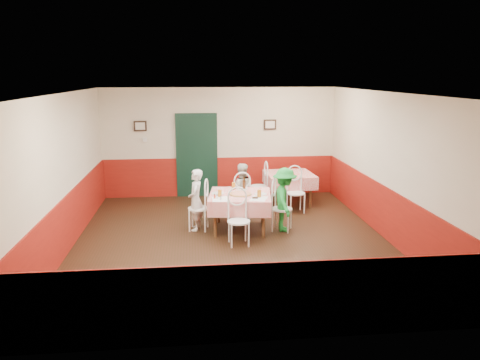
{
  "coord_description": "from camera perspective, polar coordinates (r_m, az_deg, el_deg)",
  "views": [
    {
      "loc": [
        -0.74,
        -8.48,
        3.13
      ],
      "look_at": [
        0.22,
        0.61,
        1.05
      ],
      "focal_mm": 35.0,
      "sensor_mm": 36.0,
      "label": 1
    }
  ],
  "objects": [
    {
      "name": "diner_right",
      "position": [
        9.48,
        5.45,
        -2.39
      ],
      "size": [
        0.55,
        0.88,
        1.3
      ],
      "primitive_type": "imported",
      "rotation": [
        0.0,
        0.0,
        1.49
      ],
      "color": "gray",
      "rests_on": "ground"
    },
    {
      "name": "menu_left",
      "position": [
        9.06,
        -2.46,
        -2.34
      ],
      "size": [
        0.3,
        0.4,
        0.0
      ],
      "primitive_type": "cube",
      "rotation": [
        0.0,
        0.0,
        0.01
      ],
      "color": "white",
      "rests_on": "main_table"
    },
    {
      "name": "door",
      "position": [
        12.11,
        -5.28,
        2.88
      ],
      "size": [
        0.96,
        0.06,
        2.1
      ],
      "primitive_type": "cube",
      "color": "black",
      "rests_on": "ground"
    },
    {
      "name": "thermostat",
      "position": [
        12.1,
        -11.52,
        4.82
      ],
      "size": [
        0.1,
        0.03,
        0.1
      ],
      "primitive_type": "cube",
      "color": "white",
      "rests_on": "back_wall"
    },
    {
      "name": "plate_far",
      "position": [
        9.84,
        0.24,
        -1.07
      ],
      "size": [
        0.28,
        0.28,
        0.01
      ],
      "primitive_type": "cylinder",
      "rotation": [
        0.0,
        0.0,
        -0.13
      ],
      "color": "white",
      "rests_on": "main_table"
    },
    {
      "name": "chair_second_a",
      "position": [
        11.4,
        2.33,
        -0.79
      ],
      "size": [
        0.44,
        0.44,
        0.9
      ],
      "primitive_type": null,
      "rotation": [
        0.0,
        0.0,
        -1.52
      ],
      "color": "white",
      "rests_on": "ground"
    },
    {
      "name": "wainscot_back",
      "position": [
        12.27,
        -2.43,
        0.44
      ],
      "size": [
        6.0,
        0.03,
        1.0
      ],
      "primitive_type": "cube",
      "color": "maroon",
      "rests_on": "ground"
    },
    {
      "name": "chair_far",
      "position": [
        10.34,
        0.13,
        -2.2
      ],
      "size": [
        0.44,
        0.44,
        0.9
      ],
      "primitive_type": null,
      "rotation": [
        0.0,
        0.0,
        3.18
      ],
      "color": "white",
      "rests_on": "ground"
    },
    {
      "name": "right_wall",
      "position": [
        9.43,
        17.47,
        1.66
      ],
      "size": [
        0.1,
        7.0,
        2.8
      ],
      "primitive_type": "cube",
      "color": "beige",
      "rests_on": "ground"
    },
    {
      "name": "shaker_b",
      "position": [
        8.98,
        -2.36,
        -2.2
      ],
      "size": [
        0.04,
        0.04,
        0.09
      ],
      "primitive_type": "cylinder",
      "rotation": [
        0.0,
        0.0,
        -0.13
      ],
      "color": "silver",
      "rests_on": "main_table"
    },
    {
      "name": "shaker_c",
      "position": [
        9.1,
        -3.11,
        -2.0
      ],
      "size": [
        0.04,
        0.04,
        0.09
      ],
      "primitive_type": "cylinder",
      "rotation": [
        0.0,
        0.0,
        -0.13
      ],
      "color": "#B23319",
      "rests_on": "main_table"
    },
    {
      "name": "menu_right",
      "position": [
        9.09,
        2.3,
        -2.28
      ],
      "size": [
        0.42,
        0.48,
        0.0
      ],
      "primitive_type": "cube",
      "rotation": [
        0.0,
        0.0,
        -0.34
      ],
      "color": "white",
      "rests_on": "main_table"
    },
    {
      "name": "chair_right",
      "position": [
        9.54,
        5.12,
        -3.55
      ],
      "size": [
        0.55,
        0.55,
        0.9
      ],
      "primitive_type": null,
      "rotation": [
        0.0,
        0.0,
        1.19
      ],
      "color": "white",
      "rests_on": "ground"
    },
    {
      "name": "left_wall",
      "position": [
        8.95,
        -20.54,
        0.85
      ],
      "size": [
        0.1,
        7.0,
        2.8
      ],
      "primitive_type": "cube",
      "color": "beige",
      "rests_on": "ground"
    },
    {
      "name": "back_wall",
      "position": [
        12.13,
        -2.48,
        4.61
      ],
      "size": [
        6.0,
        0.1,
        2.8
      ],
      "primitive_type": "cube",
      "color": "beige",
      "rests_on": "ground"
    },
    {
      "name": "wallet",
      "position": [
        9.12,
        1.85,
        -2.17
      ],
      "size": [
        0.12,
        0.1,
        0.02
      ],
      "primitive_type": "cube",
      "rotation": [
        0.0,
        0.0,
        -0.13
      ],
      "color": "black",
      "rests_on": "main_table"
    },
    {
      "name": "plate_right",
      "position": [
        9.41,
        2.5,
        -1.72
      ],
      "size": [
        0.28,
        0.28,
        0.01
      ],
      "primitive_type": "cylinder",
      "rotation": [
        0.0,
        0.0,
        -0.13
      ],
      "color": "white",
      "rests_on": "main_table"
    },
    {
      "name": "shaker_a",
      "position": [
        9.05,
        -2.79,
        -2.07
      ],
      "size": [
        0.04,
        0.04,
        0.09
      ],
      "primitive_type": "cylinder",
      "rotation": [
        0.0,
        0.0,
        -0.13
      ],
      "color": "silver",
      "rests_on": "main_table"
    },
    {
      "name": "glass_b",
      "position": [
        9.19,
        2.35,
        -1.66
      ],
      "size": [
        0.09,
        0.09,
        0.15
      ],
      "primitive_type": "cylinder",
      "rotation": [
        0.0,
        0.0,
        -0.13
      ],
      "color": "#BF7219",
      "rests_on": "main_table"
    },
    {
      "name": "floor",
      "position": [
        9.07,
        -0.99,
        -7.37
      ],
      "size": [
        7.0,
        7.0,
        0.0
      ],
      "primitive_type": "plane",
      "color": "black",
      "rests_on": "ground"
    },
    {
      "name": "diner_far",
      "position": [
        10.35,
        0.14,
        -1.28
      ],
      "size": [
        0.6,
        0.47,
        1.22
      ],
      "primitive_type": "imported",
      "rotation": [
        0.0,
        0.0,
        3.16
      ],
      "color": "gray",
      "rests_on": "ground"
    },
    {
      "name": "pizza",
      "position": [
        9.38,
        0.07,
        -1.72
      ],
      "size": [
        0.48,
        0.48,
        0.03
      ],
      "primitive_type": "cylinder",
      "rotation": [
        0.0,
        0.0,
        -0.13
      ],
      "color": "#B74723",
      "rests_on": "main_table"
    },
    {
      "name": "glass_a",
      "position": [
        9.21,
        -2.48,
        -1.65
      ],
      "size": [
        0.09,
        0.09,
        0.14
      ],
      "primitive_type": "cylinder",
      "rotation": [
        0.0,
        0.0,
        -0.13
      ],
      "color": "#BF7219",
      "rests_on": "main_table"
    },
    {
      "name": "glass_c",
      "position": [
        9.81,
        -0.78,
        -0.73
      ],
      "size": [
        0.09,
        0.09,
        0.14
      ],
      "primitive_type": "cylinder",
      "rotation": [
        0.0,
        0.0,
        -0.13
      ],
      "color": "#BF7219",
      "rests_on": "main_table"
    },
    {
      "name": "front_wall",
      "position": [
        5.32,
        2.3,
        -6.14
      ],
      "size": [
        6.0,
        0.1,
        2.8
      ],
      "primitive_type": "cube",
      "color": "beige",
      "rests_on": "ground"
    },
    {
      "name": "ceiling",
      "position": [
        8.52,
        -1.06,
        10.6
      ],
      "size": [
        7.0,
        7.0,
        0.0
      ],
      "primitive_type": "plane",
      "color": "white",
      "rests_on": "back_wall"
    },
    {
      "name": "main_table",
      "position": [
        9.54,
        -0.0,
        -3.96
      ],
      "size": [
        1.37,
        1.37,
        0.77
      ],
      "primitive_type": "cube",
      "rotation": [
        0.0,
        0.0,
        -0.13
      ],
      "color": "red",
      "rests_on": "ground"
    },
    {
      "name": "plate_left",
      "position": [
        9.46,
        -2.72,
        -1.64
      ],
      "size": [
        0.28,
        0.28,
        0.01
      ],
      "primitive_type": "cylinder",
      "rotation": [
        0.0,
        0.0,
        -0.13
      ],
      "color": "white",
      "rests_on": "main_table"
    },
    {
      "name": "second_table",
      "position": [
        11.55,
        6.01,
        -1.05
      ],
      "size": [
        1.17,
        1.17,
        0.77
      ],
      "primitive_type": "cube",
      "rotation": [
        0.0,
        0.0,
        0.05
      ],
      "color": "red",
      "rests_on": "ground"
    },
    {
      "name": "wainscot_right",
      "position": [
        9.63,
        17.03,
        -3.61
      ],
      "size": [
        0.03,
        7.0,
        1.0
      ],
      "primitive_type": "cube",
      "color": "maroon",
      "rests_on": "ground"
    },
    {
      "name": "chair_left",
      "position": [
        9.58,
        -5.1,
        -3.47
      ],
      "size": [
        0.49,
        0.49,
        0.9
      ],
      "primitive_type": null,
      "rotation": [
        0.0,
        0.0,
        -1.77
      ],
      "color": "white",
      "rests_on": "ground"
    },
    {
      "name": "picture_right",
      "position": [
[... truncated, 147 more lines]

